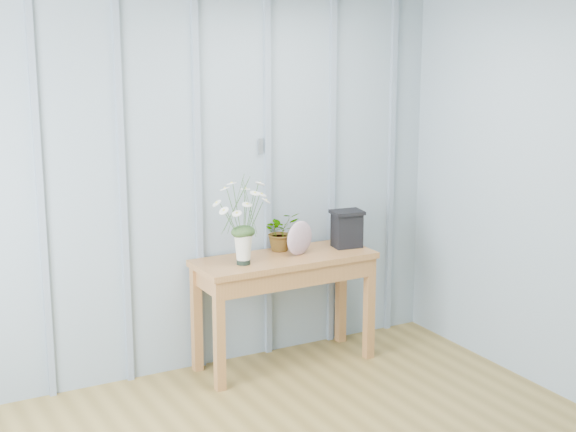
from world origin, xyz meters
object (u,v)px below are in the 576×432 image
sideboard (284,273)px  carved_box (347,228)px  daisy_vase (243,212)px  felt_disc_vessel (300,238)px

sideboard → carved_box: size_ratio=4.75×
sideboard → daisy_vase: 0.56m
carved_box → felt_disc_vessel: bearing=-176.2°
daisy_vase → carved_box: daisy_vase is taller
daisy_vase → felt_disc_vessel: size_ratio=2.39×
sideboard → felt_disc_vessel: (0.10, -0.02, 0.23)m
daisy_vase → felt_disc_vessel: (0.42, 0.02, -0.23)m
sideboard → daisy_vase: size_ratio=2.19×
sideboard → felt_disc_vessel: size_ratio=5.25×
daisy_vase → felt_disc_vessel: daisy_vase is taller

